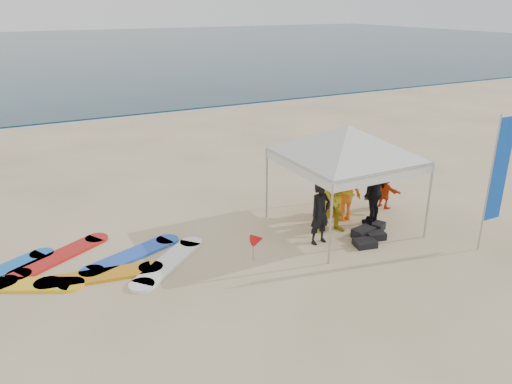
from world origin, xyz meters
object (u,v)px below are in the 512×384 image
object	(u,v)px
person_black_a	(320,213)
feather_flag	(499,171)
marker_pennant	(258,239)
person_orange_b	(334,185)
person_seated	(385,191)
person_black_b	(374,192)
surfboard_spread	(68,271)
person_yellow	(337,198)
canopy_tent	(349,126)
person_orange_a	(345,192)

from	to	relation	value
person_black_a	feather_flag	distance (m)	4.11
person_black_a	marker_pennant	xyz separation A→B (m)	(-1.71, -0.05, -0.28)
person_orange_b	person_seated	size ratio (longest dim) A/B	1.68
person_black_b	surfboard_spread	distance (m)	7.64
marker_pennant	person_black_b	bearing A→B (deg)	5.69
person_yellow	surfboard_spread	distance (m)	6.50
person_seated	canopy_tent	xyz separation A→B (m)	(-1.85, -0.52, 2.18)
person_yellow	person_black_b	size ratio (longest dim) A/B	1.05
canopy_tent	feather_flag	world-z (taller)	feather_flag
feather_flag	marker_pennant	xyz separation A→B (m)	(-5.08, 2.01, -1.42)
person_black_b	marker_pennant	bearing A→B (deg)	-19.17
person_black_b	person_yellow	bearing A→B (deg)	-25.99
marker_pennant	feather_flag	bearing A→B (deg)	-21.55
marker_pennant	surfboard_spread	size ratio (longest dim) A/B	0.11
person_orange_b	surfboard_spread	distance (m)	6.99
person_black_a	person_orange_a	distance (m)	1.61
person_orange_b	person_orange_a	bearing A→B (deg)	83.89
person_orange_b	person_black_b	bearing A→B (deg)	106.22
person_orange_a	person_orange_b	size ratio (longest dim) A/B	0.92
person_orange_a	person_orange_b	world-z (taller)	person_orange_b
person_orange_b	feather_flag	world-z (taller)	feather_flag
person_orange_b	person_seated	bearing A→B (deg)	155.35
canopy_tent	marker_pennant	xyz separation A→B (m)	(-2.76, -0.53, -2.20)
canopy_tent	surfboard_spread	distance (m)	7.24
person_orange_a	person_orange_b	xyz separation A→B (m)	(-0.07, 0.41, 0.07)
person_yellow	person_black_b	world-z (taller)	person_yellow
person_black_a	canopy_tent	world-z (taller)	canopy_tent
person_seated	surfboard_spread	bearing A→B (deg)	81.00
person_orange_b	surfboard_spread	xyz separation A→B (m)	(-6.95, 0.07, -0.82)
person_yellow	surfboard_spread	xyz separation A→B (m)	(-6.36, 0.99, -0.89)
person_orange_a	surfboard_spread	xyz separation A→B (m)	(-7.01, 0.48, -0.75)
surfboard_spread	person_seated	bearing A→B (deg)	-2.17
person_black_b	person_black_a	bearing A→B (deg)	-15.62
person_yellow	person_seated	xyz separation A→B (m)	(2.18, 0.66, -0.42)
person_orange_a	marker_pennant	bearing A→B (deg)	19.73
person_yellow	feather_flag	size ratio (longest dim) A/B	0.57
person_black_b	marker_pennant	xyz separation A→B (m)	(-3.60, -0.36, -0.38)
person_black_a	person_orange_a	xyz separation A→B (m)	(1.38, 0.84, 0.00)
person_orange_a	surfboard_spread	world-z (taller)	person_orange_a
person_seated	marker_pennant	world-z (taller)	person_seated
person_seated	surfboard_spread	distance (m)	8.56
marker_pennant	person_seated	bearing A→B (deg)	12.78
person_black_b	surfboard_spread	world-z (taller)	person_black_b
feather_flag	person_yellow	bearing A→B (deg)	137.93
person_black_b	person_seated	distance (m)	1.28
marker_pennant	person_yellow	bearing A→B (deg)	8.93
person_black_a	canopy_tent	bearing A→B (deg)	16.39
marker_pennant	person_black_a	bearing A→B (deg)	1.71
person_yellow	marker_pennant	size ratio (longest dim) A/B	2.89
person_black_a	marker_pennant	size ratio (longest dim) A/B	2.44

